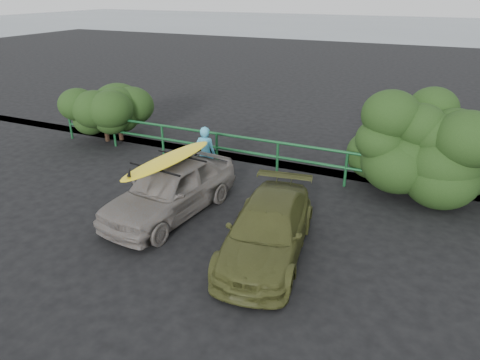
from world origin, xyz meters
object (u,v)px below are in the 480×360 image
object	(u,v)px
sedan	(171,189)
surfboard	(168,159)
olive_vehicle	(267,230)
man	(205,154)
guardrail	(246,153)

from	to	relation	value
sedan	surfboard	world-z (taller)	surfboard
olive_vehicle	man	bearing A→B (deg)	128.74
guardrail	man	xyz separation A→B (m)	(-0.73, -1.20, 0.28)
sedan	surfboard	size ratio (longest dim) A/B	1.29
surfboard	man	bearing A→B (deg)	102.50
guardrail	man	world-z (taller)	man
olive_vehicle	man	world-z (taller)	man
man	olive_vehicle	bearing A→B (deg)	127.62
olive_vehicle	surfboard	world-z (taller)	surfboard
guardrail	olive_vehicle	bearing A→B (deg)	-60.71
sedan	man	distance (m)	2.14
guardrail	sedan	size ratio (longest dim) A/B	3.60
sedan	olive_vehicle	xyz separation A→B (m)	(2.74, -0.63, -0.11)
man	surfboard	bearing A→B (deg)	86.13
guardrail	surfboard	distance (m)	3.48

